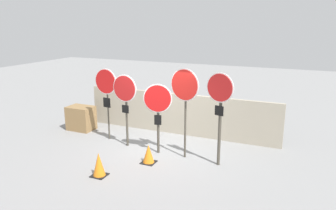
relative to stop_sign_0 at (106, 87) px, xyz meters
name	(u,v)px	position (x,y,z in m)	size (l,w,h in m)	color
ground_plane	(158,151)	(1.93, -0.23, -1.79)	(40.00, 40.00, 0.00)	gray
fence_back	(179,114)	(1.93, 1.46, -1.08)	(6.93, 0.12, 1.43)	#A89E89
stop_sign_0	(106,87)	(0.00, 0.00, 0.00)	(0.83, 0.14, 2.38)	#474238
stop_sign_1	(125,95)	(0.88, -0.29, -0.15)	(0.83, 0.16, 2.28)	#474238
stop_sign_2	(158,105)	(2.03, -0.41, -0.31)	(0.81, 0.26, 2.11)	#474238
stop_sign_3	(185,91)	(2.85, -0.40, 0.18)	(0.89, 0.24, 2.60)	#474238
stop_sign_4	(220,101)	(3.88, -0.50, 0.01)	(0.77, 0.23, 2.57)	#474238
traffic_cone_0	(99,165)	(1.29, -2.34, -1.49)	(0.38, 0.38, 0.62)	black
traffic_cone_1	(148,154)	(2.08, -1.12, -1.53)	(0.38, 0.38, 0.53)	black
storage_crate	(81,118)	(-1.47, 0.46, -1.36)	(0.92, 0.65, 0.86)	olive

